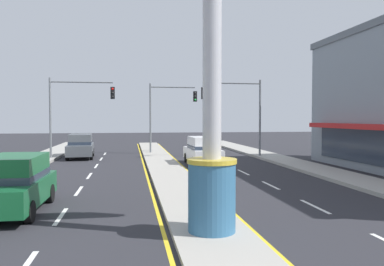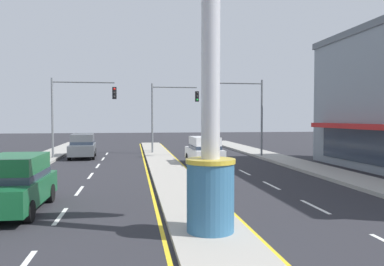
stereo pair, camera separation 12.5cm
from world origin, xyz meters
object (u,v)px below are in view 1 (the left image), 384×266
object	(u,v)px
district_sign	(212,73)
traffic_light_median_far	(167,106)
traffic_light_right_side	(239,104)
suv_mid_left_lane	(81,146)
suv_far_right_lane	(203,150)
traffic_light_left_side	(74,104)
suv_near_left_lane	(14,183)

from	to	relation	value
district_sign	traffic_light_median_far	world-z (taller)	district_sign
traffic_light_right_side	traffic_light_median_far	world-z (taller)	same
suv_mid_left_lane	traffic_light_median_far	bearing A→B (deg)	19.75
traffic_light_right_side	suv_mid_left_lane	xyz separation A→B (m)	(-12.34, 2.01, -3.26)
traffic_light_right_side	district_sign	bearing A→B (deg)	-108.06
suv_far_right_lane	suv_mid_left_lane	bearing A→B (deg)	146.81
traffic_light_left_side	suv_near_left_lane	bearing A→B (deg)	-89.01
traffic_light_median_far	suv_near_left_lane	world-z (taller)	traffic_light_median_far
suv_mid_left_lane	suv_far_right_lane	bearing A→B (deg)	-33.19
district_sign	traffic_light_median_far	distance (m)	23.95
suv_far_right_lane	traffic_light_right_side	bearing A→B (deg)	46.01
district_sign	suv_near_left_lane	size ratio (longest dim) A/B	1.77
suv_mid_left_lane	suv_near_left_lane	bearing A→B (deg)	-89.98
suv_far_right_lane	suv_near_left_lane	xyz separation A→B (m)	(-8.75, -11.96, 0.00)
traffic_light_right_side	suv_mid_left_lane	size ratio (longest dim) A/B	1.32
suv_near_left_lane	suv_mid_left_lane	world-z (taller)	same
traffic_light_left_side	traffic_light_right_side	distance (m)	12.65
district_sign	suv_near_left_lane	xyz separation A→B (m)	(-6.02, 3.68, -3.38)
suv_near_left_lane	suv_mid_left_lane	distance (m)	17.68
traffic_light_left_side	suv_far_right_lane	distance (m)	10.65
traffic_light_median_far	traffic_light_right_side	bearing A→B (deg)	-41.39
district_sign	traffic_light_median_far	xyz separation A→B (m)	(1.12, 23.92, -0.17)
suv_far_right_lane	suv_mid_left_lane	world-z (taller)	same
suv_near_left_lane	suv_mid_left_lane	size ratio (longest dim) A/B	0.98
traffic_light_right_side	traffic_light_median_far	bearing A→B (deg)	138.61
traffic_light_median_far	suv_mid_left_lane	distance (m)	8.24
traffic_light_right_side	suv_near_left_lane	bearing A→B (deg)	-128.20
traffic_light_median_far	suv_near_left_lane	size ratio (longest dim) A/B	1.34
district_sign	traffic_light_right_side	distance (m)	20.35
traffic_light_median_far	suv_mid_left_lane	xyz separation A→B (m)	(-7.14, -2.56, -3.21)
traffic_light_median_far	suv_far_right_lane	size ratio (longest dim) A/B	1.33
district_sign	traffic_light_left_side	distance (m)	21.19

